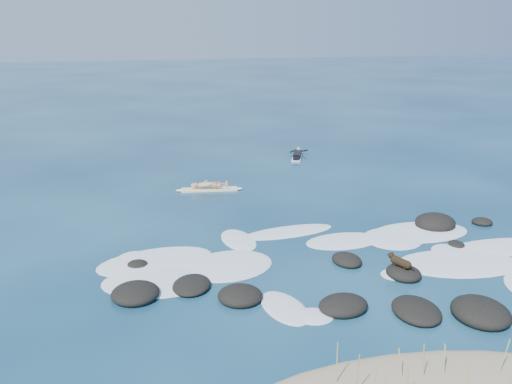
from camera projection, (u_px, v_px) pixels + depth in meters
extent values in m
plane|color=#0A2642|center=(313.00, 252.00, 18.69)|extent=(160.00, 160.00, 0.00)
cylinder|color=#A7AA52|center=(503.00, 360.00, 11.90)|extent=(0.23, 0.07, 0.93)
cylinder|color=#A7AA52|center=(444.00, 364.00, 11.89)|extent=(0.09, 0.20, 0.79)
cylinder|color=#A7AA52|center=(444.00, 359.00, 12.11)|extent=(0.06, 0.06, 0.73)
cylinder|color=#A7AA52|center=(357.00, 377.00, 11.18)|extent=(0.08, 0.25, 1.14)
cylinder|color=#A7AA52|center=(401.00, 365.00, 11.84)|extent=(0.13, 0.15, 0.78)
cylinder|color=#A7AA52|center=(337.00, 365.00, 11.65)|extent=(0.05, 0.04, 1.05)
cylinder|color=#A7AA52|center=(424.00, 363.00, 11.76)|extent=(0.17, 0.16, 0.99)
ellipsoid|color=black|center=(416.00, 311.00, 14.85)|extent=(1.26, 1.62, 0.40)
ellipsoid|color=black|center=(435.00, 223.00, 20.82)|extent=(1.66, 1.58, 0.67)
ellipsoid|color=black|center=(481.00, 312.00, 14.67)|extent=(1.51, 1.71, 0.58)
ellipsoid|color=black|center=(135.00, 293.00, 15.72)|extent=(1.69, 1.72, 0.46)
ellipsoid|color=black|center=(347.00, 260.00, 17.88)|extent=(1.09, 1.27, 0.37)
ellipsoid|color=black|center=(343.00, 306.00, 15.06)|extent=(1.63, 1.47, 0.47)
ellipsoid|color=black|center=(240.00, 296.00, 15.58)|extent=(1.66, 1.66, 0.46)
ellipsoid|color=black|center=(482.00, 222.00, 21.17)|extent=(0.96, 0.93, 0.29)
ellipsoid|color=black|center=(404.00, 273.00, 16.96)|extent=(1.20, 1.31, 0.42)
ellipsoid|color=black|center=(138.00, 264.00, 17.66)|extent=(0.81, 0.79, 0.22)
ellipsoid|color=black|center=(192.00, 285.00, 16.26)|extent=(1.45, 1.64, 0.32)
ellipsoid|color=black|center=(456.00, 245.00, 19.17)|extent=(0.69, 0.78, 0.20)
ellipsoid|color=black|center=(135.00, 289.00, 16.03)|extent=(0.84, 0.81, 0.30)
ellipsoid|color=white|center=(285.00, 308.00, 15.15)|extent=(1.48, 2.21, 0.12)
ellipsoid|color=white|center=(288.00, 232.00, 20.38)|extent=(3.61, 1.67, 0.12)
ellipsoid|color=white|center=(229.00, 266.00, 17.67)|extent=(3.43, 3.03, 0.12)
ellipsoid|color=white|center=(459.00, 263.00, 17.84)|extent=(4.17, 2.61, 0.12)
ellipsoid|color=white|center=(156.00, 261.00, 17.98)|extent=(4.07, 2.80, 0.12)
ellipsoid|color=white|center=(314.00, 316.00, 14.74)|extent=(1.19, 1.08, 0.12)
ellipsoid|color=white|center=(500.00, 247.00, 19.05)|extent=(3.96, 1.60, 0.12)
ellipsoid|color=white|center=(452.00, 254.00, 18.55)|extent=(1.34, 1.72, 0.12)
ellipsoid|color=white|center=(392.00, 239.00, 19.78)|extent=(2.35, 2.39, 0.12)
ellipsoid|color=white|center=(136.00, 262.00, 17.92)|extent=(1.50, 1.89, 0.12)
ellipsoid|color=white|center=(155.00, 282.00, 16.58)|extent=(3.40, 2.54, 0.12)
ellipsoid|color=white|center=(238.00, 240.00, 19.65)|extent=(1.40, 2.25, 0.12)
ellipsoid|color=white|center=(343.00, 241.00, 19.57)|extent=(2.84, 1.74, 0.12)
ellipsoid|color=white|center=(420.00, 232.00, 20.36)|extent=(3.70, 2.13, 0.12)
ellipsoid|color=white|center=(399.00, 274.00, 17.09)|extent=(1.10, 0.90, 0.12)
cube|color=#FEF4CB|center=(209.00, 189.00, 25.13)|extent=(2.49, 0.74, 0.08)
ellipsoid|color=#FEF4CB|center=(237.00, 189.00, 25.25)|extent=(0.52, 0.33, 0.09)
ellipsoid|color=#FEF4CB|center=(181.00, 190.00, 25.01)|extent=(0.52, 0.33, 0.09)
imported|color=tan|center=(209.00, 171.00, 24.88)|extent=(0.44, 0.62, 1.59)
cube|color=white|center=(297.00, 157.00, 30.77)|extent=(1.15, 2.08, 0.07)
ellipsoid|color=white|center=(299.00, 152.00, 31.74)|extent=(0.39, 0.50, 0.08)
cube|color=black|center=(297.00, 154.00, 30.73)|extent=(0.79, 1.31, 0.20)
sphere|color=tan|center=(299.00, 149.00, 31.38)|extent=(0.28, 0.28, 0.21)
cylinder|color=black|center=(294.00, 151.00, 31.59)|extent=(0.52, 0.11, 0.23)
cylinder|color=black|center=(303.00, 151.00, 31.51)|extent=(0.43, 0.41, 0.23)
cube|color=black|center=(296.00, 158.00, 30.08)|extent=(0.47, 0.59, 0.13)
cylinder|color=black|center=(401.00, 262.00, 16.87)|extent=(0.45, 0.58, 0.25)
sphere|color=black|center=(395.00, 260.00, 17.05)|extent=(0.35, 0.35, 0.27)
sphere|color=black|center=(407.00, 265.00, 16.68)|extent=(0.32, 0.32, 0.24)
sphere|color=black|center=(391.00, 255.00, 17.14)|extent=(0.25, 0.25, 0.19)
cone|color=black|center=(388.00, 254.00, 17.23)|extent=(0.14, 0.15, 0.10)
cone|color=black|center=(390.00, 253.00, 17.08)|extent=(0.11, 0.09, 0.09)
cone|color=black|center=(393.00, 253.00, 17.14)|extent=(0.11, 0.09, 0.09)
cylinder|color=black|center=(394.00, 269.00, 17.05)|extent=(0.08, 0.08, 0.34)
cylinder|color=black|center=(397.00, 268.00, 17.13)|extent=(0.08, 0.08, 0.34)
cylinder|color=black|center=(404.00, 274.00, 16.77)|extent=(0.08, 0.08, 0.34)
cylinder|color=black|center=(407.00, 272.00, 16.85)|extent=(0.08, 0.08, 0.34)
cylinder|color=black|center=(411.00, 265.00, 16.58)|extent=(0.15, 0.24, 0.15)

